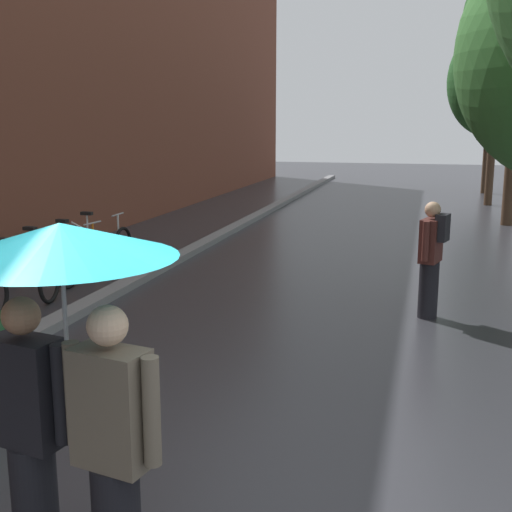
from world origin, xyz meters
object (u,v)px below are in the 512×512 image
street_tree_4 (496,89)px  parked_bicycle_5 (98,243)px  parked_bicycle_2 (16,277)px  couple_under_umbrella (66,347)px  pedestrian_walking_midground (431,257)px  parked_bicycle_3 (42,263)px  parked_bicycle_4 (74,253)px  street_tree_5 (491,81)px

street_tree_4 → parked_bicycle_5: 13.99m
street_tree_4 → parked_bicycle_2: size_ratio=4.10×
street_tree_4 → couple_under_umbrella: (-3.62, -19.09, -2.18)m
street_tree_4 → parked_bicycle_5: bearing=-125.1°
pedestrian_walking_midground → couple_under_umbrella: bearing=-107.5°
parked_bicycle_3 → street_tree_4: bearing=59.0°
parked_bicycle_4 → pedestrian_walking_midground: 6.10m
parked_bicycle_5 → couple_under_umbrella: bearing=-62.2°
pedestrian_walking_midground → street_tree_5: bearing=83.6°
parked_bicycle_5 → pedestrian_walking_midground: 6.42m
pedestrian_walking_midground → parked_bicycle_3: bearing=178.2°
pedestrian_walking_midground → parked_bicycle_2: bearing=-172.5°
couple_under_umbrella → parked_bicycle_5: bearing=117.8°
parked_bicycle_3 → parked_bicycle_4: bearing=85.9°
street_tree_4 → street_tree_5: (0.14, 3.80, 0.47)m
street_tree_4 → pedestrian_walking_midground: 13.58m
parked_bicycle_4 → couple_under_umbrella: (4.13, -6.96, 1.07)m
parked_bicycle_2 → pedestrian_walking_midground: size_ratio=0.74×
street_tree_5 → pedestrian_walking_midground: 17.38m
couple_under_umbrella → pedestrian_walking_midground: couple_under_umbrella is taller
parked_bicycle_3 → parked_bicycle_4: size_ratio=1.00×
parked_bicycle_4 → street_tree_5: bearing=63.7°
street_tree_5 → parked_bicycle_2: size_ratio=5.22×
parked_bicycle_2 → street_tree_4: bearing=61.4°
parked_bicycle_3 → pedestrian_walking_midground: (6.06, -0.19, 0.47)m
couple_under_umbrella → pedestrian_walking_midground: size_ratio=1.33×
street_tree_4 → parked_bicycle_4: size_ratio=4.13×
parked_bicycle_2 → parked_bicycle_3: size_ratio=1.01×
street_tree_4 → couple_under_umbrella: 19.55m
parked_bicycle_3 → couple_under_umbrella: bearing=-55.5°
pedestrian_walking_midground → parked_bicycle_4: bearing=170.1°
parked_bicycle_2 → parked_bicycle_3: bearing=101.0°
parked_bicycle_2 → couple_under_umbrella: (4.00, -5.13, 1.07)m
street_tree_4 → pedestrian_walking_midground: (-1.75, -13.18, -2.77)m
parked_bicycle_3 → parked_bicycle_5: size_ratio=1.07×
street_tree_4 → couple_under_umbrella: street_tree_4 is taller
street_tree_4 → street_tree_5: size_ratio=0.79×
parked_bicycle_5 → parked_bicycle_3: bearing=-89.6°
street_tree_5 → couple_under_umbrella: 23.34m
parked_bicycle_2 → parked_bicycle_4: (-0.13, 1.82, 0.00)m
street_tree_5 → street_tree_4: bearing=-92.1°
parked_bicycle_2 → parked_bicycle_5: same height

